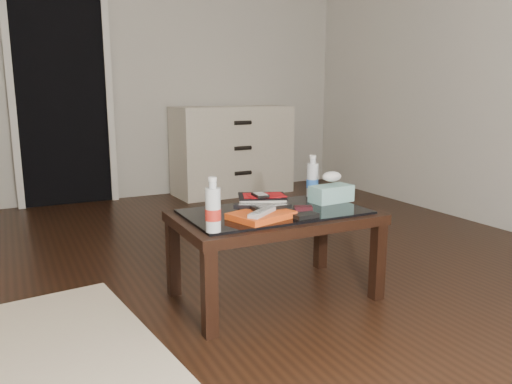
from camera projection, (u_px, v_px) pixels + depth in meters
ground at (199, 284)px, 2.78m from camera, size 5.00×5.00×0.00m
doorway at (62, 94)px, 4.56m from camera, size 0.90×0.08×2.07m
coffee_table at (275, 223)px, 2.54m from camera, size 1.00×0.60×0.46m
dresser at (232, 150)px, 5.17m from camera, size 1.22×0.56×0.90m
magazines at (261, 215)px, 2.37m from camera, size 0.33×0.28×0.03m
remote_silver at (262, 212)px, 2.32m from camera, size 0.19×0.16×0.02m
remote_black_front at (271, 207)px, 2.42m from camera, size 0.20×0.05×0.02m
remote_black_back at (254, 206)px, 2.45m from camera, size 0.20×0.14×0.02m
textbook at (262, 200)px, 2.66m from camera, size 0.31×0.28×0.05m
dvd_mailers at (261, 195)px, 2.66m from camera, size 0.23×0.19×0.01m
ipod at (260, 195)px, 2.61m from camera, size 0.07×0.11×0.02m
flip_phone at (303, 208)px, 2.53m from camera, size 0.10×0.08×0.02m
wallet at (305, 216)px, 2.38m from camera, size 0.12×0.08×0.02m
water_bottle_left at (213, 205)px, 2.13m from camera, size 0.08×0.08×0.24m
water_bottle_right at (312, 176)px, 2.84m from camera, size 0.08×0.08×0.24m
tissue_box at (331, 194)px, 2.72m from camera, size 0.24×0.14×0.09m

